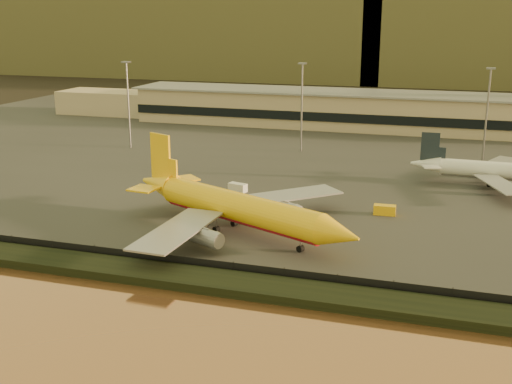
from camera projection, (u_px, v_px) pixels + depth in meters
The scene contains 11 objects.
ground at pixel (248, 247), 110.48m from camera, with size 900.00×900.00×0.00m, color black.
embankment at pixel (212, 281), 94.67m from camera, with size 320.00×7.00×1.40m, color black.
tarmac at pixel (344, 144), 197.75m from camera, with size 320.00×220.00×0.20m, color #2D2D2D.
perimeter_fence at pixel (221, 268), 98.19m from camera, with size 300.00×0.05×2.20m, color black.
terminal_building at pixel (319, 109), 228.38m from camera, with size 202.00×25.00×12.60m.
apron_light_masts at pixel (389, 104), 170.85m from camera, with size 152.20×12.20×25.40m.
distant_hills at pixel (379, 26), 420.50m from camera, with size 470.00×160.00×70.00m.
dhl_cargo_jet at pixel (236, 208), 116.16m from camera, with size 50.10×47.47×15.79m.
white_narrowbody_jet at pixel (500, 171), 148.51m from camera, with size 40.44×39.59×11.65m.
gse_vehicle_yellow at pixel (385, 210), 127.67m from camera, with size 4.31×1.94×1.94m, color yellow.
gse_vehicle_white at pixel (238, 187), 144.29m from camera, with size 4.18×1.88×1.88m, color silver.
Camera 1 is at (32.57, -98.65, 38.82)m, focal length 45.00 mm.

